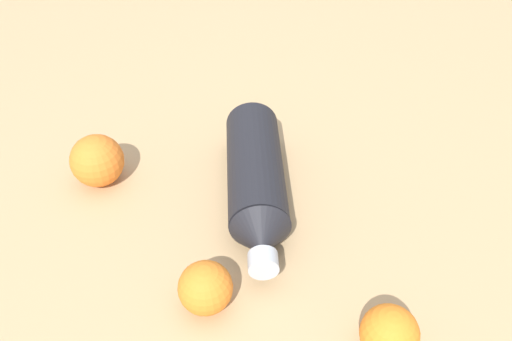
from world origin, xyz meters
name	(u,v)px	position (x,y,z in m)	size (l,w,h in m)	color
ground_plane	(271,185)	(0.00, 0.00, 0.00)	(2.40, 2.40, 0.00)	tan
water_bottle	(257,182)	(0.03, 0.03, 0.04)	(0.16, 0.29, 0.08)	black
orange_0	(97,161)	(0.23, -0.10, 0.04)	(0.08, 0.08, 0.08)	orange
orange_1	(389,334)	(-0.02, 0.29, 0.03)	(0.06, 0.06, 0.06)	orange
orange_2	(205,288)	(0.15, 0.16, 0.03)	(0.06, 0.06, 0.06)	orange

